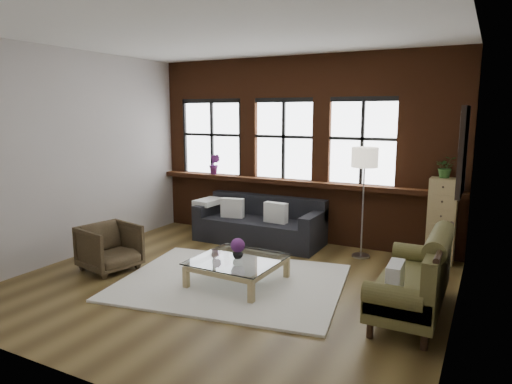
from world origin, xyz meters
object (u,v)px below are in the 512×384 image
at_px(dark_sofa, 259,220).
at_px(vase, 238,253).
at_px(drawer_chest, 442,220).
at_px(vintage_settee, 411,275).
at_px(floor_lamp, 363,198).
at_px(armchair, 110,247).
at_px(coffee_table, 238,272).

height_order(dark_sofa, vase, dark_sofa).
distance_m(vase, drawer_chest, 3.19).
relative_size(vintage_settee, floor_lamp, 0.93).
relative_size(dark_sofa, vintage_settee, 1.26).
bearing_deg(floor_lamp, drawer_chest, 16.39).
xyz_separation_m(dark_sofa, vase, (0.65, -1.88, 0.02)).
xyz_separation_m(dark_sofa, armchair, (-1.26, -2.24, -0.07)).
distance_m(armchair, floor_lamp, 3.86).
xyz_separation_m(vase, floor_lamp, (1.15, 1.90, 0.51)).
bearing_deg(drawer_chest, armchair, -148.12).
height_order(armchair, drawer_chest, drawer_chest).
xyz_separation_m(armchair, coffee_table, (1.91, 0.37, -0.16)).
xyz_separation_m(vintage_settee, floor_lamp, (-1.02, 1.80, 0.47)).
relative_size(vintage_settee, vase, 12.26).
bearing_deg(drawer_chest, coffee_table, -135.45).
height_order(dark_sofa, armchair, dark_sofa).
bearing_deg(dark_sofa, coffee_table, -70.94).
bearing_deg(dark_sofa, floor_lamp, 0.84).
xyz_separation_m(dark_sofa, vintage_settee, (2.82, -1.78, 0.07)).
height_order(vintage_settee, armchair, vintage_settee).
bearing_deg(vase, drawer_chest, 44.55).
relative_size(coffee_table, vase, 7.61).
bearing_deg(coffee_table, drawer_chest, 44.55).
xyz_separation_m(dark_sofa, coffee_table, (0.65, -1.88, -0.23)).
xyz_separation_m(dark_sofa, floor_lamp, (1.80, 0.03, 0.54)).
distance_m(dark_sofa, armchair, 2.58).
bearing_deg(coffee_table, floor_lamp, 58.95).
distance_m(coffee_table, floor_lamp, 2.35).
xyz_separation_m(vintage_settee, armchair, (-4.08, -0.47, -0.13)).
height_order(vase, floor_lamp, floor_lamp).
xyz_separation_m(coffee_table, drawer_chest, (2.27, 2.23, 0.47)).
bearing_deg(armchair, drawer_chest, -45.97).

